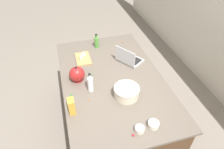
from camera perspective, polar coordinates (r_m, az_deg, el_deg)
ground_plane at (r=3.00m, az=-0.00°, el=-13.96°), size 12.00×12.00×0.00m
island_counter at (r=2.65m, az=-0.00°, el=-8.25°), size 1.87×1.16×0.90m
laptop at (r=2.57m, az=4.68°, el=4.61°), size 0.38×0.36×0.22m
mixing_bowl_large at (r=2.09m, az=4.18°, el=-4.92°), size 0.27×0.27×0.12m
bottle_olive at (r=2.84m, az=-4.44°, el=9.28°), size 0.06×0.06×0.20m
bottle_vinegar at (r=2.13m, az=-6.21°, el=-2.70°), size 0.06×0.06×0.23m
kettle at (r=2.29m, az=-10.00°, el=0.04°), size 0.21×0.18×0.20m
cutting_board at (r=2.65m, az=-8.27°, el=4.49°), size 0.30×0.19×0.02m
butter_stick_left at (r=2.62m, az=-8.78°, el=4.78°), size 0.11×0.05×0.04m
butter_stick_right at (r=2.66m, az=-7.98°, el=5.47°), size 0.11×0.04×0.04m
ramekin_small at (r=1.85m, az=7.92°, el=-15.25°), size 0.09×0.09×0.04m
ramekin_medium at (r=1.90m, az=11.78°, el=-13.81°), size 0.10×0.10×0.05m
candy_bag at (r=1.95m, az=-11.49°, el=-8.86°), size 0.09×0.06×0.17m
candy_0 at (r=2.38m, az=-5.59°, el=-0.08°), size 0.01×0.01×0.01m
candy_1 at (r=2.42m, az=-10.22°, el=0.36°), size 0.02×0.02×0.02m
candy_3 at (r=2.99m, az=3.04°, el=9.43°), size 0.02×0.02×0.02m
candy_4 at (r=1.83m, az=6.14°, el=-16.85°), size 0.02×0.02×0.02m
candy_5 at (r=2.09m, az=-6.67°, el=-7.10°), size 0.01×0.01×0.01m
candy_6 at (r=2.17m, az=-11.53°, el=-5.69°), size 0.02×0.02×0.02m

